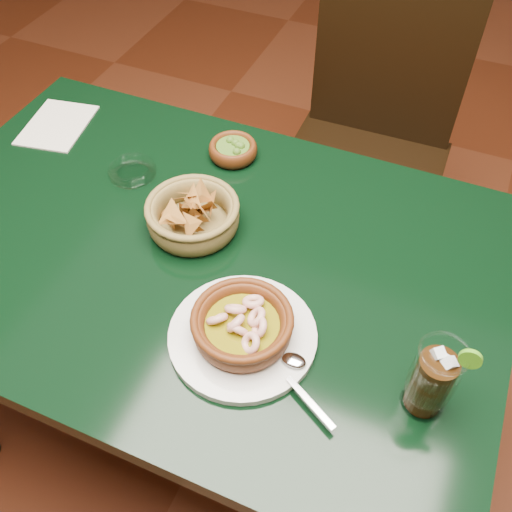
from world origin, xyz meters
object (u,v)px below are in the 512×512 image
at_px(dining_chair, 368,146).
at_px(chip_basket, 193,215).
at_px(shrimp_plate, 243,328).
at_px(cola_drink, 432,379).
at_px(dining_table, 198,279).

xyz_separation_m(dining_chair, chip_basket, (-0.20, -0.66, 0.25)).
height_order(shrimp_plate, chip_basket, chip_basket).
distance_m(dining_chair, cola_drink, 0.96).
xyz_separation_m(chip_basket, cola_drink, (0.50, -0.20, 0.04)).
relative_size(shrimp_plate, chip_basket, 1.49).
xyz_separation_m(shrimp_plate, cola_drink, (0.31, 0.00, 0.04)).
bearing_deg(shrimp_plate, cola_drink, 0.44).
xyz_separation_m(dining_table, chip_basket, (-0.02, 0.05, 0.13)).
bearing_deg(cola_drink, chip_basket, 158.44).
bearing_deg(chip_basket, cola_drink, -21.56).
bearing_deg(chip_basket, dining_chair, 72.92).
bearing_deg(chip_basket, shrimp_plate, -45.61).
height_order(dining_table, shrimp_plate, shrimp_plate).
bearing_deg(shrimp_plate, chip_basket, 134.39).
relative_size(dining_table, cola_drink, 7.11).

